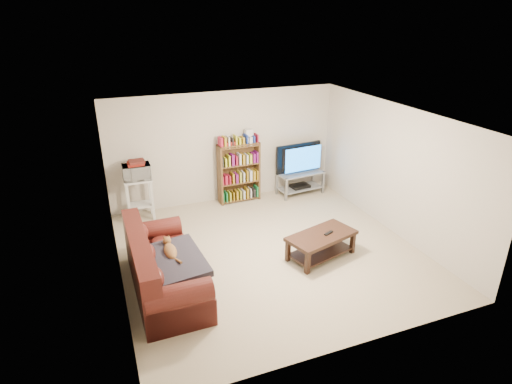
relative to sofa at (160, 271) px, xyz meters
name	(u,v)px	position (x,y,z in m)	size (l,w,h in m)	color
floor	(269,252)	(1.96, 0.43, -0.33)	(5.00, 5.00, 0.00)	#C4B291
ceiling	(271,117)	(1.96, 0.43, 2.07)	(5.00, 5.00, 0.00)	white
wall_back	(225,147)	(1.96, 2.93, 0.87)	(5.00, 5.00, 0.00)	beige
wall_front	(355,267)	(1.96, -2.07, 0.87)	(5.00, 5.00, 0.00)	beige
wall_left	(113,213)	(-0.54, 0.43, 0.87)	(5.00, 5.00, 0.00)	beige
wall_right	(395,170)	(4.46, 0.43, 0.87)	(5.00, 5.00, 0.00)	beige
sofa	(160,271)	(0.00, 0.00, 0.00)	(0.96, 2.19, 0.93)	#4F1914
blanket	(173,261)	(0.19, -0.15, 0.22)	(0.84, 1.09, 0.10)	#2C2934
cat	(170,251)	(0.19, 0.05, 0.28)	(0.24, 0.59, 0.18)	brown
coffee_table	(321,241)	(2.72, -0.04, -0.02)	(1.31, 0.90, 0.43)	black
remote	(329,233)	(2.84, -0.06, 0.12)	(0.20, 0.05, 0.02)	black
tv_stand	(300,179)	(3.62, 2.56, 0.03)	(1.09, 0.58, 0.52)	#999EA3
television	(301,159)	(3.62, 2.56, 0.52)	(1.13, 0.15, 0.65)	black
dvd_player	(300,186)	(3.62, 2.56, -0.14)	(0.42, 0.29, 0.06)	black
bookshelf	(239,172)	(2.19, 2.71, 0.35)	(0.92, 0.32, 1.32)	#52381C
shelf_clutter	(242,138)	(2.29, 2.73, 1.10)	(0.67, 0.23, 0.28)	silver
microwave_stand	(139,193)	(0.04, 2.59, 0.22)	(0.54, 0.39, 0.86)	silver
microwave	(137,172)	(0.04, 2.59, 0.68)	(0.53, 0.36, 0.29)	silver
game_boxes	(136,164)	(0.04, 2.59, 0.85)	(0.31, 0.27, 0.05)	maroon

